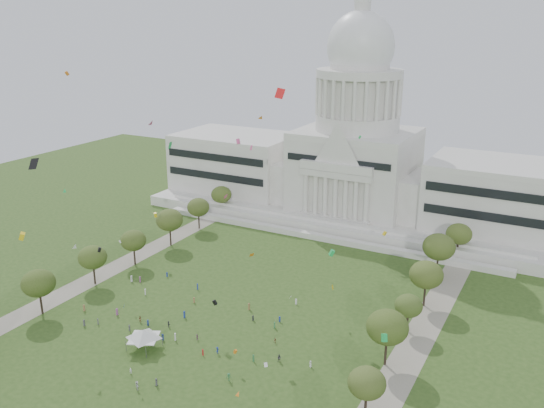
% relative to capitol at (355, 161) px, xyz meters
% --- Properties ---
extents(ground, '(400.00, 400.00, 0.00)m').
position_rel_capitol_xyz_m(ground, '(0.00, -113.59, -22.30)').
color(ground, '#2D4B19').
rests_on(ground, ground).
extents(capitol, '(160.00, 64.50, 91.30)m').
position_rel_capitol_xyz_m(capitol, '(0.00, 0.00, 0.00)').
color(capitol, silver).
rests_on(capitol, ground).
extents(path_left, '(8.00, 160.00, 0.04)m').
position_rel_capitol_xyz_m(path_left, '(-48.00, -83.59, -22.28)').
color(path_left, gray).
rests_on(path_left, ground).
extents(path_right, '(8.00, 160.00, 0.04)m').
position_rel_capitol_xyz_m(path_right, '(48.00, -83.59, -22.28)').
color(path_right, gray).
rests_on(path_right, ground).
extents(row_tree_l_1, '(8.86, 8.86, 12.59)m').
position_rel_capitol_xyz_m(row_tree_l_1, '(-44.07, -116.55, -13.34)').
color(row_tree_l_1, black).
rests_on(row_tree_l_1, ground).
extents(row_tree_r_1, '(7.58, 7.58, 10.78)m').
position_rel_capitol_xyz_m(row_tree_r_1, '(46.22, -115.34, -14.64)').
color(row_tree_r_1, black).
rests_on(row_tree_r_1, ground).
extents(row_tree_l_2, '(8.42, 8.42, 11.97)m').
position_rel_capitol_xyz_m(row_tree_l_2, '(-45.04, -96.29, -13.79)').
color(row_tree_l_2, black).
rests_on(row_tree_l_2, ground).
extents(row_tree_r_2, '(9.55, 9.55, 13.58)m').
position_rel_capitol_xyz_m(row_tree_r_2, '(44.17, -96.15, -12.64)').
color(row_tree_r_2, black).
rests_on(row_tree_r_2, ground).
extents(row_tree_l_3, '(8.12, 8.12, 11.55)m').
position_rel_capitol_xyz_m(row_tree_l_3, '(-44.09, -79.67, -14.09)').
color(row_tree_l_3, black).
rests_on(row_tree_l_3, ground).
extents(row_tree_r_3, '(7.01, 7.01, 9.98)m').
position_rel_capitol_xyz_m(row_tree_r_3, '(44.40, -79.10, -15.21)').
color(row_tree_r_3, black).
rests_on(row_tree_r_3, ground).
extents(row_tree_l_4, '(9.29, 9.29, 13.21)m').
position_rel_capitol_xyz_m(row_tree_l_4, '(-44.08, -61.17, -12.90)').
color(row_tree_l_4, black).
rests_on(row_tree_l_4, ground).
extents(row_tree_r_4, '(9.19, 9.19, 13.06)m').
position_rel_capitol_xyz_m(row_tree_r_4, '(44.76, -63.55, -13.01)').
color(row_tree_r_4, black).
rests_on(row_tree_r_4, ground).
extents(row_tree_l_5, '(8.33, 8.33, 11.85)m').
position_rel_capitol_xyz_m(row_tree_l_5, '(-45.22, -42.58, -13.88)').
color(row_tree_l_5, black).
rests_on(row_tree_l_5, ground).
extents(row_tree_r_5, '(9.82, 9.82, 13.96)m').
position_rel_capitol_xyz_m(row_tree_r_5, '(43.49, -43.40, -12.37)').
color(row_tree_r_5, black).
rests_on(row_tree_r_5, ground).
extents(row_tree_l_6, '(8.19, 8.19, 11.64)m').
position_rel_capitol_xyz_m(row_tree_l_6, '(-46.87, -24.45, -14.02)').
color(row_tree_l_6, black).
rests_on(row_tree_l_6, ground).
extents(row_tree_r_6, '(8.42, 8.42, 11.97)m').
position_rel_capitol_xyz_m(row_tree_r_6, '(45.96, -25.46, -13.79)').
color(row_tree_r_6, black).
rests_on(row_tree_r_6, ground).
extents(event_tent, '(12.04, 12.04, 5.09)m').
position_rel_capitol_xyz_m(event_tent, '(-8.71, -116.81, -18.35)').
color(event_tent, '#4C4C4C').
rests_on(event_tent, ground).
extents(person_0, '(0.93, 0.86, 1.59)m').
position_rel_capitol_xyz_m(person_0, '(29.61, -105.10, -21.50)').
color(person_0, silver).
rests_on(person_0, ground).
extents(person_2, '(1.01, 0.70, 1.94)m').
position_rel_capitol_xyz_m(person_2, '(22.43, -106.67, -21.33)').
color(person_2, '#4C4C51').
rests_on(person_2, ground).
extents(person_3, '(0.57, 1.10, 1.69)m').
position_rel_capitol_xyz_m(person_3, '(7.92, -110.45, -21.45)').
color(person_3, navy).
rests_on(person_3, ground).
extents(person_4, '(0.71, 1.00, 1.55)m').
position_rel_capitol_xyz_m(person_4, '(0.18, -107.73, -21.52)').
color(person_4, '#994C8C').
rests_on(person_4, ground).
extents(person_5, '(1.62, 1.38, 1.67)m').
position_rel_capitol_xyz_m(person_5, '(-9.89, -106.10, -21.46)').
color(person_5, '#4C4C51').
rests_on(person_5, ground).
extents(person_6, '(0.81, 1.01, 1.79)m').
position_rel_capitol_xyz_m(person_6, '(3.34, -127.19, -21.40)').
color(person_6, '#4C4C51').
rests_on(person_6, ground).
extents(person_7, '(0.66, 0.59, 1.48)m').
position_rel_capitol_xyz_m(person_7, '(-4.50, -126.44, -21.55)').
color(person_7, silver).
rests_on(person_7, ground).
extents(person_8, '(0.82, 0.51, 1.69)m').
position_rel_capitol_xyz_m(person_8, '(-18.01, -107.54, -21.45)').
color(person_8, olive).
rests_on(person_8, ground).
extents(person_9, '(1.39, 1.23, 1.93)m').
position_rel_capitol_xyz_m(person_9, '(16.12, -118.32, -21.33)').
color(person_9, '#33723F').
rests_on(person_9, ground).
extents(person_10, '(0.65, 0.88, 1.35)m').
position_rel_capitol_xyz_m(person_10, '(17.74, -99.92, -21.62)').
color(person_10, olive).
rests_on(person_10, ground).
extents(person_11, '(1.81, 1.74, 1.94)m').
position_rel_capitol_xyz_m(person_11, '(0.53, -130.11, -21.32)').
color(person_11, silver).
rests_on(person_11, ground).
extents(distant_crowd, '(53.89, 36.78, 1.91)m').
position_rel_capitol_xyz_m(distant_crowd, '(-12.64, -99.61, -21.43)').
color(distant_crowd, olive).
rests_on(distant_crowd, ground).
extents(kite_swarm, '(94.11, 105.31, 61.22)m').
position_rel_capitol_xyz_m(kite_swarm, '(1.85, -105.19, 4.74)').
color(kite_swarm, green).
rests_on(kite_swarm, ground).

